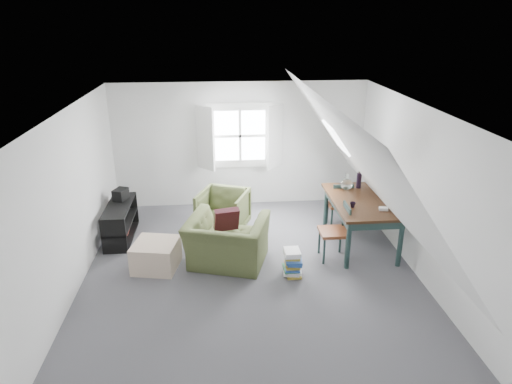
{
  "coord_description": "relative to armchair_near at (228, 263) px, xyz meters",
  "views": [
    {
      "loc": [
        -0.44,
        -6.06,
        3.69
      ],
      "look_at": [
        0.13,
        0.6,
        1.08
      ],
      "focal_mm": 32.0,
      "sensor_mm": 36.0,
      "label": 1
    }
  ],
  "objects": [
    {
      "name": "vase_twigs",
      "position": [
        2.35,
        0.99,
        0.98
      ],
      "size": [
        0.09,
        0.1,
        0.67
      ],
      "rotation": [
        0.0,
        0.0,
        0.16
      ],
      "color": "black",
      "rests_on": "dining_table"
    },
    {
      "name": "electronics_box",
      "position": [
        -1.84,
        1.32,
        0.71
      ],
      "size": [
        0.27,
        0.32,
        0.21
      ],
      "primitive_type": "cube",
      "rotation": [
        0.0,
        0.0,
        -0.36
      ],
      "color": "black",
      "rests_on": "media_shelf"
    },
    {
      "name": "ceiling",
      "position": [
        0.34,
        -0.28,
        2.5
      ],
      "size": [
        5.5,
        5.5,
        0.0
      ],
      "primitive_type": "plane",
      "rotation": [
        3.14,
        0.0,
        0.0
      ],
      "color": "white",
      "rests_on": "wall_back"
    },
    {
      "name": "magazine_stack",
      "position": [
        0.97,
        -0.43,
        0.2
      ],
      "size": [
        0.31,
        0.36,
        0.41
      ],
      "rotation": [
        0.0,
        0.0,
        0.27
      ],
      "color": "#B29933",
      "rests_on": "floor"
    },
    {
      "name": "ottoman",
      "position": [
        -1.1,
        -0.03,
        0.21
      ],
      "size": [
        0.76,
        0.76,
        0.43
      ],
      "primitive_type": "cube",
      "rotation": [
        0.0,
        0.0,
        -0.19
      ],
      "color": "#BEA78F",
      "rests_on": "floor"
    },
    {
      "name": "dining_table",
      "position": [
        2.25,
        0.44,
        0.72
      ],
      "size": [
        1.0,
        1.67,
        0.83
      ],
      "rotation": [
        0.0,
        0.0,
        -0.05
      ],
      "color": "black",
      "rests_on": "floor"
    },
    {
      "name": "dining_chair_near",
      "position": [
        1.73,
        0.03,
        0.48
      ],
      "size": [
        0.43,
        0.43,
        0.92
      ],
      "rotation": [
        0.0,
        0.0,
        -1.38
      ],
      "color": "brown",
      "rests_on": "floor"
    },
    {
      "name": "slope_right",
      "position": [
        1.89,
        -0.28,
        1.78
      ],
      "size": [
        3.19,
        5.5,
        4.48
      ],
      "primitive_type": "plane",
      "rotation": [
        0.0,
        -2.19,
        0.0
      ],
      "color": "white",
      "rests_on": "wall_right"
    },
    {
      "name": "paper_box",
      "position": [
        2.45,
        -0.01,
        0.85
      ],
      "size": [
        0.15,
        0.11,
        0.04
      ],
      "primitive_type": "cube",
      "rotation": [
        0.0,
        0.0,
        -0.2
      ],
      "color": "white",
      "rests_on": "dining_table"
    },
    {
      "name": "slope_left",
      "position": [
        -1.21,
        -0.28,
        1.78
      ],
      "size": [
        3.19,
        5.5,
        4.48
      ],
      "primitive_type": "plane",
      "rotation": [
        0.0,
        2.19,
        0.0
      ],
      "color": "white",
      "rests_on": "wall_left"
    },
    {
      "name": "dining_chair_far",
      "position": [
        2.09,
        1.15,
        0.47
      ],
      "size": [
        0.42,
        0.42,
        0.9
      ],
      "rotation": [
        0.0,
        0.0,
        3.09
      ],
      "color": "brown",
      "rests_on": "floor"
    },
    {
      "name": "wall_front",
      "position": [
        0.34,
        -3.03,
        1.25
      ],
      "size": [
        5.0,
        0.0,
        5.0
      ],
      "primitive_type": "plane",
      "rotation": [
        -1.57,
        0.0,
        0.0
      ],
      "color": "silver",
      "rests_on": "ground"
    },
    {
      "name": "cup",
      "position": [
        2.0,
        0.14,
        0.83
      ],
      "size": [
        0.11,
        0.11,
        0.08
      ],
      "primitive_type": "imported",
      "rotation": [
        0.0,
        0.0,
        -0.29
      ],
      "color": "black",
      "rests_on": "dining_table"
    },
    {
      "name": "wall_right",
      "position": [
        2.84,
        -0.28,
        1.25
      ],
      "size": [
        0.0,
        5.5,
        5.5
      ],
      "primitive_type": "plane",
      "rotation": [
        1.57,
        0.0,
        -1.57
      ],
      "color": "silver",
      "rests_on": "ground"
    },
    {
      "name": "wall_back",
      "position": [
        0.34,
        2.47,
        1.25
      ],
      "size": [
        5.0,
        0.0,
        5.0
      ],
      "primitive_type": "plane",
      "rotation": [
        1.57,
        0.0,
        0.0
      ],
      "color": "silver",
      "rests_on": "ground"
    },
    {
      "name": "wall_left",
      "position": [
        -2.16,
        -0.28,
        1.25
      ],
      "size": [
        0.0,
        5.5,
        5.5
      ],
      "primitive_type": "plane",
      "rotation": [
        1.57,
        0.0,
        1.57
      ],
      "color": "silver",
      "rests_on": "ground"
    },
    {
      "name": "armchair_far",
      "position": [
        -0.04,
        1.21,
        0.0
      ],
      "size": [
        1.06,
        1.07,
        0.76
      ],
      "primitive_type": "imported",
      "rotation": [
        0.0,
        0.0,
        -0.37
      ],
      "color": "#434E27",
      "rests_on": "floor"
    },
    {
      "name": "floor",
      "position": [
        0.34,
        -0.28,
        0.0
      ],
      "size": [
        5.5,
        5.5,
        0.0
      ],
      "primitive_type": "plane",
      "color": "#4C4C51",
      "rests_on": "ground"
    },
    {
      "name": "media_shelf",
      "position": [
        -1.84,
        1.02,
        0.28
      ],
      "size": [
        0.41,
        1.22,
        0.62
      ],
      "rotation": [
        0.0,
        0.0,
        0.02
      ],
      "color": "black",
      "rests_on": "floor"
    },
    {
      "name": "armchair_near",
      "position": [
        0.0,
        0.0,
        0.0
      ],
      "size": [
        1.44,
        1.34,
        0.77
      ],
      "primitive_type": "imported",
      "rotation": [
        0.0,
        0.0,
        2.84
      ],
      "color": "#434E27",
      "rests_on": "floor"
    },
    {
      "name": "dormer_window",
      "position": [
        0.34,
        2.39,
        1.45
      ],
      "size": [
        1.71,
        0.35,
        1.3
      ],
      "color": "white",
      "rests_on": "wall_back"
    },
    {
      "name": "demijohn",
      "position": [
        2.1,
        0.89,
        0.95
      ],
      "size": [
        0.21,
        0.21,
        0.29
      ],
      "rotation": [
        0.0,
        0.0,
        0.36
      ],
      "color": "silver",
      "rests_on": "dining_table"
    },
    {
      "name": "skylight",
      "position": [
        1.89,
        1.02,
        1.75
      ],
      "size": [
        0.35,
        0.75,
        0.47
      ],
      "primitive_type": "cube",
      "rotation": [
        0.0,
        0.95,
        0.0
      ],
      "color": "white",
      "rests_on": "slope_right"
    },
    {
      "name": "throw_pillow",
      "position": [
        0.0,
        0.15,
        0.7
      ],
      "size": [
        0.42,
        0.3,
        0.4
      ],
      "primitive_type": "cube",
      "rotation": [
        0.31,
        0.0,
        0.21
      ],
      "color": "#3A0F17",
      "rests_on": "armchair_near"
    }
  ]
}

